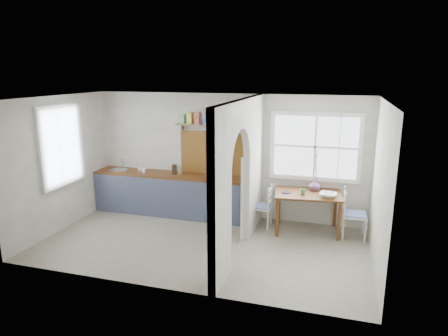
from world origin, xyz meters
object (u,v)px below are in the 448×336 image
(chair_right, at_px, (355,214))
(kettle, at_px, (244,175))
(vase, at_px, (315,185))
(dining_table, at_px, (307,212))
(chair_left, at_px, (261,206))

(chair_right, height_order, kettle, kettle)
(kettle, distance_m, vase, 1.38)
(dining_table, height_order, chair_left, chair_left)
(chair_right, relative_size, kettle, 4.09)
(kettle, bearing_deg, chair_right, -8.27)
(dining_table, distance_m, chair_left, 0.91)
(chair_left, height_order, chair_right, chair_right)
(dining_table, relative_size, chair_left, 1.47)
(dining_table, xyz_separation_m, kettle, (-1.27, 0.06, 0.63))
(dining_table, height_order, vase, vase)
(dining_table, xyz_separation_m, vase, (0.10, 0.21, 0.50))
(kettle, xyz_separation_m, vase, (1.37, 0.14, -0.13))
(chair_left, distance_m, vase, 1.13)
(chair_right, height_order, vase, vase)
(chair_right, distance_m, vase, 0.92)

